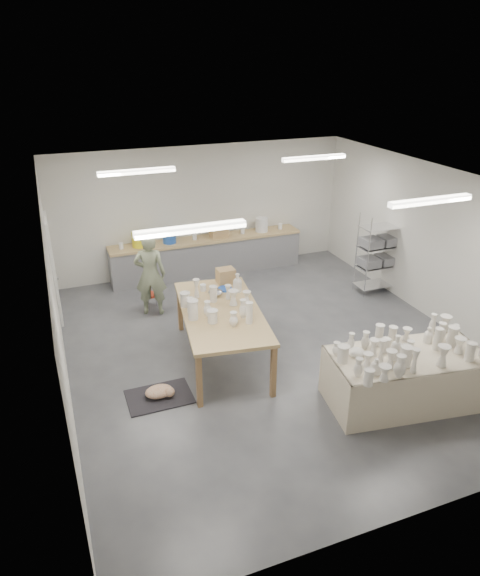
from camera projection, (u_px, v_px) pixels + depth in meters
name	position (u px, v px, depth m)	size (l,w,h in m)	color
room	(265.00, 240.00, 8.51)	(8.00, 8.02, 3.00)	#424449
back_counter	(207.00, 255.00, 12.25)	(4.60, 0.60, 1.24)	tan
wire_shelf	(379.00, 252.00, 11.18)	(0.88, 0.48, 1.80)	silver
drying_table	(405.00, 376.00, 7.74)	(2.46, 1.43, 1.19)	olive
work_table	(221.00, 308.00, 8.68)	(1.64, 2.73, 1.33)	tan
rug	(159.00, 397.00, 8.00)	(1.00, 0.70, 0.02)	black
cat	(160.00, 391.00, 7.95)	(0.46, 0.35, 0.19)	white
potter	(150.00, 274.00, 10.23)	(0.63, 0.41, 1.72)	gray
red_stool	(150.00, 295.00, 10.70)	(0.36, 0.36, 0.30)	#B9311A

